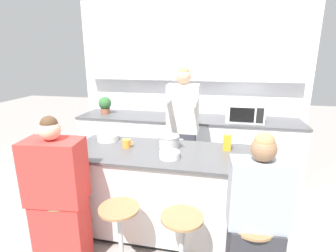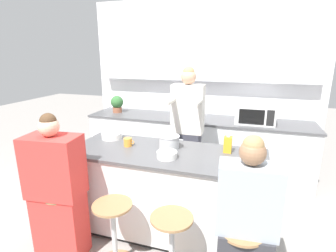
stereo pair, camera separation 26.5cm
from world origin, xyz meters
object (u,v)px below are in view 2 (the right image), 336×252
(kitchen_island, at_px, (166,191))
(potted_plant, at_px, (117,103))
(microwave, at_px, (255,114))
(fruit_bowl, at_px, (167,155))
(cooking_pot, at_px, (169,142))
(juice_carton, at_px, (228,144))
(person_seated_near, at_px, (245,233))
(coffee_cup_near, at_px, (128,142))
(bar_stool_center_left, at_px, (114,236))
(person_cooking, at_px, (187,137))
(bar_stool_leftmost, at_px, (65,222))
(person_wrapped_blanket, at_px, (57,193))
(bar_stool_center_right, at_px, (172,250))

(kitchen_island, height_order, potted_plant, potted_plant)
(kitchen_island, height_order, microwave, microwave)
(fruit_bowl, height_order, potted_plant, potted_plant)
(cooking_pot, relative_size, juice_carton, 1.72)
(person_seated_near, bearing_deg, fruit_bowl, 142.17)
(cooking_pot, relative_size, microwave, 0.58)
(coffee_cup_near, xyz_separation_m, potted_plant, (-0.92, 1.49, 0.10))
(microwave, bearing_deg, potted_plant, 178.77)
(bar_stool_center_left, relative_size, cooking_pot, 2.05)
(juice_carton, bearing_deg, bar_stool_center_left, -136.51)
(bar_stool_center_left, relative_size, juice_carton, 3.52)
(bar_stool_center_left, bearing_deg, microwave, 62.05)
(bar_stool_center_left, bearing_deg, kitchen_island, 67.45)
(person_cooking, height_order, juice_carton, person_cooking)
(bar_stool_leftmost, relative_size, juice_carton, 3.52)
(fruit_bowl, bearing_deg, bar_stool_center_left, -123.78)
(fruit_bowl, height_order, juice_carton, juice_carton)
(kitchen_island, xyz_separation_m, juice_carton, (0.60, 0.18, 0.53))
(bar_stool_leftmost, relative_size, person_cooking, 0.37)
(person_wrapped_blanket, bearing_deg, person_seated_near, -6.58)
(bar_stool_center_left, bearing_deg, coffee_cup_near, 104.20)
(juice_carton, bearing_deg, potted_plant, 145.53)
(person_wrapped_blanket, bearing_deg, bar_stool_center_left, -5.60)
(bar_stool_center_right, height_order, juice_carton, juice_carton)
(bar_stool_leftmost, relative_size, cooking_pot, 2.05)
(person_seated_near, relative_size, potted_plant, 4.85)
(kitchen_island, distance_m, bar_stool_center_right, 0.72)
(kitchen_island, relative_size, coffee_cup_near, 16.56)
(juice_carton, bearing_deg, person_cooking, 137.18)
(kitchen_island, bearing_deg, juice_carton, 16.63)
(bar_stool_center_left, height_order, cooking_pot, cooking_pot)
(bar_stool_center_right, height_order, microwave, microwave)
(person_seated_near, bearing_deg, microwave, 84.65)
(bar_stool_center_right, distance_m, microwave, 2.32)
(kitchen_island, bearing_deg, microwave, 59.86)
(cooking_pot, xyz_separation_m, fruit_bowl, (0.07, -0.26, -0.04))
(person_wrapped_blanket, distance_m, juice_carton, 1.67)
(kitchen_island, relative_size, person_cooking, 1.16)
(bar_stool_center_left, distance_m, juice_carton, 1.36)
(juice_carton, bearing_deg, coffee_cup_near, -172.26)
(person_cooking, bearing_deg, kitchen_island, -96.27)
(person_seated_near, height_order, coffee_cup_near, person_seated_near)
(microwave, bearing_deg, person_cooking, -134.82)
(bar_stool_center_right, distance_m, fruit_bowl, 0.82)
(kitchen_island, distance_m, person_cooking, 0.79)
(bar_stool_leftmost, xyz_separation_m, bar_stool_center_right, (1.06, -0.04, 0.00))
(bar_stool_leftmost, xyz_separation_m, person_wrapped_blanket, (-0.02, -0.03, 0.33))
(bar_stool_center_right, height_order, potted_plant, potted_plant)
(bar_stool_center_right, height_order, person_seated_near, person_seated_near)
(bar_stool_center_left, height_order, person_cooking, person_cooking)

